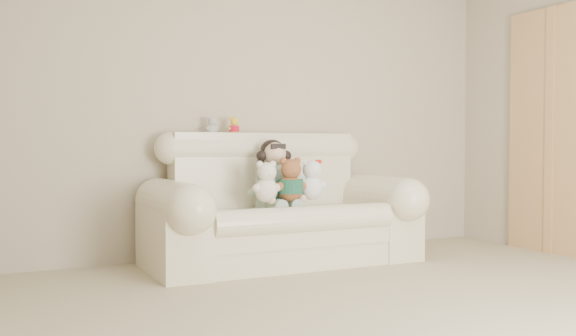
{
  "coord_description": "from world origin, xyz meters",
  "views": [
    {
      "loc": [
        -2.19,
        -2.44,
        0.92
      ],
      "look_at": [
        -0.05,
        1.9,
        0.75
      ],
      "focal_mm": 39.39,
      "sensor_mm": 36.0,
      "label": 1
    }
  ],
  "objects_px": {
    "sofa": "(282,198)",
    "seated_child": "(274,174)",
    "white_cat": "(311,176)",
    "brown_teddy": "(290,175)",
    "cream_teddy": "(266,178)"
  },
  "relations": [
    {
      "from": "sofa",
      "to": "seated_child",
      "type": "distance_m",
      "value": 0.2
    },
    {
      "from": "seated_child",
      "to": "white_cat",
      "type": "bearing_deg",
      "value": -42.19
    },
    {
      "from": "seated_child",
      "to": "brown_teddy",
      "type": "relative_size",
      "value": 1.43
    },
    {
      "from": "sofa",
      "to": "brown_teddy",
      "type": "bearing_deg",
      "value": -89.39
    },
    {
      "from": "seated_child",
      "to": "brown_teddy",
      "type": "bearing_deg",
      "value": -87.19
    },
    {
      "from": "brown_teddy",
      "to": "white_cat",
      "type": "xyz_separation_m",
      "value": [
        0.2,
        0.04,
        -0.01
      ]
    },
    {
      "from": "sofa",
      "to": "white_cat",
      "type": "height_order",
      "value": "sofa"
    },
    {
      "from": "seated_child",
      "to": "white_cat",
      "type": "height_order",
      "value": "seated_child"
    },
    {
      "from": "brown_teddy",
      "to": "white_cat",
      "type": "bearing_deg",
      "value": 29.7
    },
    {
      "from": "white_cat",
      "to": "cream_teddy",
      "type": "relative_size",
      "value": 1.03
    },
    {
      "from": "seated_child",
      "to": "sofa",
      "type": "bearing_deg",
      "value": -74.81
    },
    {
      "from": "sofa",
      "to": "seated_child",
      "type": "xyz_separation_m",
      "value": [
        -0.03,
        0.08,
        0.19
      ]
    },
    {
      "from": "cream_teddy",
      "to": "seated_child",
      "type": "bearing_deg",
      "value": 43.94
    },
    {
      "from": "seated_child",
      "to": "white_cat",
      "type": "xyz_separation_m",
      "value": [
        0.24,
        -0.18,
        -0.01
      ]
    },
    {
      "from": "white_cat",
      "to": "cream_teddy",
      "type": "xyz_separation_m",
      "value": [
        -0.41,
        -0.04,
        -0.01
      ]
    }
  ]
}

